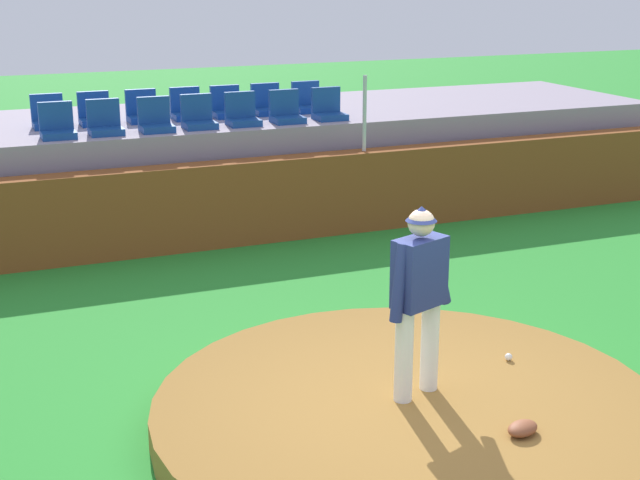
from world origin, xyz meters
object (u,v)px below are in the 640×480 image
stadium_chair_1 (105,123)px  stadium_chair_11 (227,107)px  pitcher (419,288)px  stadium_chair_9 (143,112)px  stadium_chair_6 (328,109)px  baseball (509,357)px  stadium_chair_5 (286,112)px  stadium_chair_10 (187,109)px  stadium_chair_3 (198,117)px  stadium_chair_8 (95,114)px  stadium_chair_2 (155,121)px  stadium_chair_7 (48,117)px  stadium_chair_0 (57,127)px  fielding_glove (523,428)px  stadium_chair_13 (307,102)px  stadium_chair_12 (267,105)px  stadium_chair_4 (242,115)px

stadium_chair_1 → stadium_chair_11: bearing=-157.8°
pitcher → stadium_chair_9: stadium_chair_9 is taller
stadium_chair_1 → stadium_chair_6: size_ratio=1.00×
baseball → pitcher: bearing=-165.6°
stadium_chair_6 → stadium_chair_11: bearing=-30.4°
pitcher → stadium_chair_11: bearing=65.4°
stadium_chair_1 → stadium_chair_5: size_ratio=1.00×
stadium_chair_9 → stadium_chair_10: bearing=-179.5°
pitcher → stadium_chair_3: size_ratio=3.50×
stadium_chair_8 → stadium_chair_3: bearing=147.4°
stadium_chair_2 → stadium_chair_7: (-1.44, 0.93, 0.00)m
stadium_chair_8 → stadium_chair_7: bearing=1.3°
stadium_chair_7 → stadium_chair_10: bearing=180.0°
stadium_chair_0 → stadium_chair_1: size_ratio=1.00×
stadium_chair_0 → stadium_chair_5: same height
fielding_glove → stadium_chair_13: stadium_chair_13 is taller
stadium_chair_12 → stadium_chair_0: bearing=14.6°
stadium_chair_3 → stadium_chair_8: (-1.41, 0.90, 0.00)m
stadium_chair_1 → stadium_chair_8: size_ratio=1.00×
fielding_glove → stadium_chair_1: (-2.00, 7.86, 1.44)m
fielding_glove → stadium_chair_1: stadium_chair_1 is taller
stadium_chair_3 → stadium_chair_4: size_ratio=1.00×
baseball → stadium_chair_7: (-3.42, 7.45, 1.46)m
stadium_chair_1 → stadium_chair_12: same height
stadium_chair_8 → stadium_chair_11: same height
stadium_chair_5 → stadium_chair_9: size_ratio=1.00×
stadium_chair_7 → stadium_chair_12: size_ratio=1.00×
stadium_chair_8 → stadium_chair_13: same height
pitcher → stadium_chair_11: 7.76m
stadium_chair_1 → stadium_chair_12: size_ratio=1.00×
stadium_chair_6 → stadium_chair_3: bearing=0.1°
baseball → stadium_chair_8: (-2.72, 7.47, 1.46)m
pitcher → stadium_chair_2: size_ratio=3.50×
fielding_glove → stadium_chair_5: stadium_chair_5 is taller
stadium_chair_1 → stadium_chair_9: same height
stadium_chair_9 → stadium_chair_10: 0.71m
stadium_chair_1 → stadium_chair_2: size_ratio=1.00×
stadium_chair_4 → stadium_chair_11: same height
stadium_chair_5 → stadium_chair_11: bearing=-50.5°
stadium_chair_9 → stadium_chair_11: bearing=178.9°
stadium_chair_9 → stadium_chair_11: 1.37m
stadium_chair_8 → stadium_chair_6: bearing=165.8°
stadium_chair_10 → stadium_chair_12: same height
fielding_glove → stadium_chair_11: 8.83m
stadium_chair_2 → stadium_chair_4: same height
fielding_glove → stadium_chair_1: 8.23m
pitcher → stadium_chair_5: stadium_chair_5 is taller
stadium_chair_11 → stadium_chair_13: size_ratio=1.00×
stadium_chair_3 → stadium_chair_10: 0.88m
baseball → stadium_chair_3: bearing=101.3°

